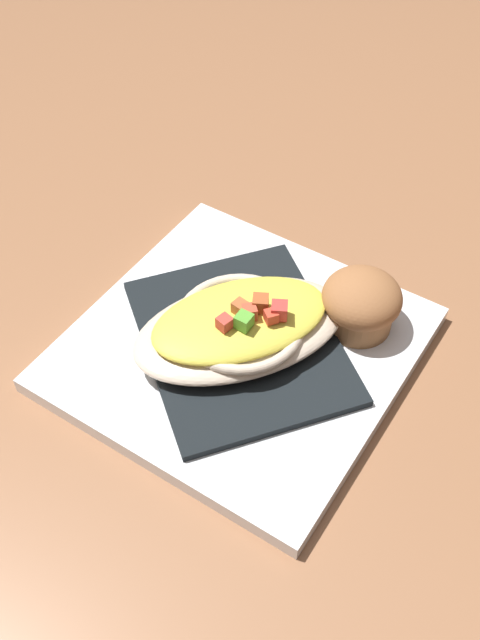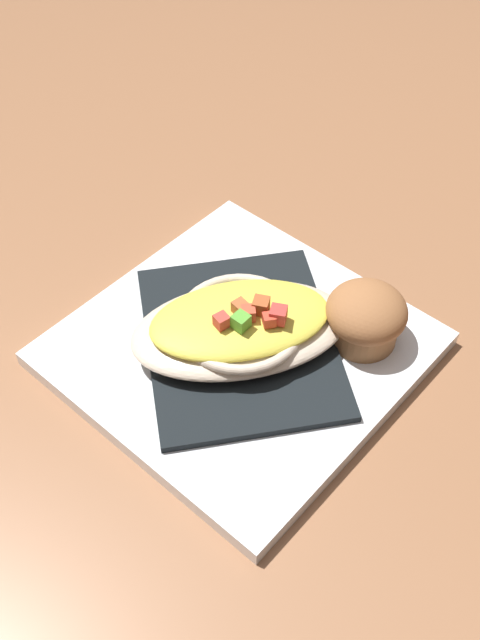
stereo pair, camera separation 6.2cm
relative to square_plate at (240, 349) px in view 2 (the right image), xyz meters
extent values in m
plane|color=#906141|center=(0.00, 0.00, -0.01)|extent=(2.60, 2.60, 0.00)
cube|color=white|center=(0.00, 0.00, 0.00)|extent=(0.29, 0.29, 0.02)
cube|color=black|center=(0.00, 0.00, 0.01)|extent=(0.25, 0.24, 0.01)
ellipsoid|color=beige|center=(0.00, 0.00, 0.03)|extent=(0.19, 0.21, 0.02)
torus|color=beige|center=(0.00, 0.00, 0.04)|extent=(0.15, 0.15, 0.01)
ellipsoid|color=#DED045|center=(0.00, 0.00, 0.04)|extent=(0.16, 0.18, 0.02)
cube|color=#CB4B31|center=(-0.01, 0.00, 0.05)|extent=(0.02, 0.02, 0.01)
cube|color=red|center=(-0.03, -0.02, 0.05)|extent=(0.02, 0.02, 0.01)
cube|color=#B05A2F|center=(0.00, 0.00, 0.05)|extent=(0.01, 0.01, 0.01)
cube|color=#CD4134|center=(0.00, 0.02, 0.05)|extent=(0.01, 0.01, 0.01)
cube|color=#AC5128|center=(-0.01, -0.01, 0.05)|extent=(0.02, 0.02, 0.01)
cube|color=#56A733|center=(-0.01, 0.01, 0.05)|extent=(0.01, 0.01, 0.01)
cube|color=#D4402B|center=(-0.03, -0.01, 0.05)|extent=(0.01, 0.01, 0.01)
cylinder|color=#9E6A3F|center=(-0.07, -0.08, 0.02)|extent=(0.06, 0.06, 0.02)
ellipsoid|color=#9A633B|center=(-0.07, -0.08, 0.04)|extent=(0.07, 0.07, 0.04)
ellipsoid|color=#4C0F23|center=(-0.07, -0.08, 0.05)|extent=(0.03, 0.03, 0.01)
camera|label=1|loc=(-0.24, 0.33, 0.50)|focal=41.84mm
camera|label=2|loc=(-0.29, 0.29, 0.50)|focal=41.84mm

